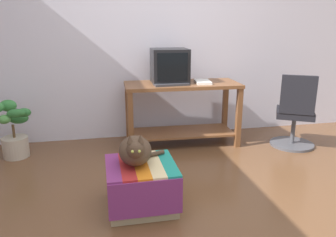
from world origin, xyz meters
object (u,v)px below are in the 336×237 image
(desk, at_px, (182,103))
(tv_monitor, at_px, (170,66))
(book, at_px, (203,82))
(ottoman_with_blanket, at_px, (141,186))
(office_chair, at_px, (295,116))
(keyboard, at_px, (171,84))
(cat, at_px, (135,150))
(potted_plant, at_px, (13,132))

(desk, height_order, tv_monitor, tv_monitor)
(book, distance_m, ottoman_with_blanket, 1.73)
(desk, relative_size, office_chair, 1.55)
(desk, relative_size, tv_monitor, 3.15)
(tv_monitor, distance_m, book, 0.44)
(keyboard, xyz_separation_m, cat, (-0.56, -1.25, -0.28))
(cat, bearing_deg, keyboard, 70.29)
(keyboard, relative_size, ottoman_with_blanket, 0.72)
(ottoman_with_blanket, height_order, cat, cat)
(potted_plant, xyz_separation_m, office_chair, (3.21, -0.36, 0.10))
(desk, height_order, office_chair, office_chair)
(desk, relative_size, book, 4.74)
(keyboard, relative_size, book, 1.38)
(book, relative_size, office_chair, 0.33)
(desk, bearing_deg, office_chair, -15.69)
(desk, bearing_deg, potted_plant, -177.01)
(tv_monitor, distance_m, potted_plant, 1.92)
(book, height_order, cat, book)
(keyboard, bearing_deg, desk, 34.51)
(keyboard, height_order, ottoman_with_blanket, keyboard)
(keyboard, relative_size, cat, 0.98)
(desk, bearing_deg, keyboard, -140.26)
(tv_monitor, height_order, cat, tv_monitor)
(keyboard, relative_size, office_chair, 0.45)
(tv_monitor, relative_size, office_chair, 0.49)
(ottoman_with_blanket, bearing_deg, office_chair, 26.69)
(desk, height_order, book, book)
(ottoman_with_blanket, bearing_deg, potted_plant, 132.87)
(ottoman_with_blanket, height_order, office_chair, office_chair)
(tv_monitor, relative_size, keyboard, 1.09)
(potted_plant, distance_m, office_chair, 3.23)
(tv_monitor, relative_size, ottoman_with_blanket, 0.79)
(tv_monitor, xyz_separation_m, keyboard, (-0.02, -0.18, -0.18))
(ottoman_with_blanket, bearing_deg, cat, 159.22)
(tv_monitor, xyz_separation_m, office_chair, (1.42, -0.46, -0.57))
(keyboard, bearing_deg, book, 6.86)
(ottoman_with_blanket, relative_size, cat, 1.36)
(ottoman_with_blanket, xyz_separation_m, office_chair, (1.96, 0.99, 0.20))
(cat, height_order, office_chair, office_chair)
(desk, distance_m, tv_monitor, 0.47)
(desk, height_order, cat, desk)
(book, height_order, office_chair, office_chair)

